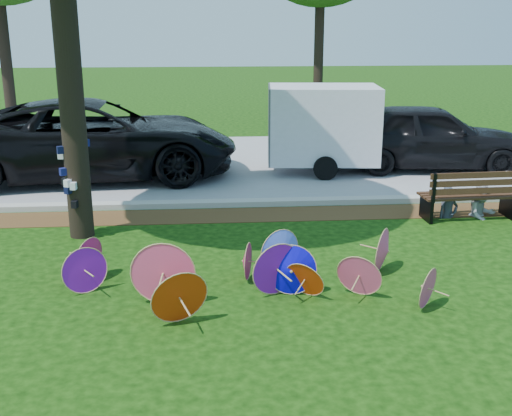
{
  "coord_description": "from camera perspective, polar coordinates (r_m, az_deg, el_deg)",
  "views": [
    {
      "loc": [
        -0.26,
        -7.99,
        3.9
      ],
      "look_at": [
        0.5,
        2.0,
        0.9
      ],
      "focal_mm": 45.0,
      "sensor_mm": 36.0,
      "label": 1
    }
  ],
  "objects": [
    {
      "name": "ground",
      "position": [
        8.89,
        -2.26,
        -9.35
      ],
      "size": [
        90.0,
        90.0,
        0.0
      ],
      "primitive_type": "plane",
      "color": "black",
      "rests_on": "ground"
    },
    {
      "name": "mulch_strip",
      "position": [
        13.08,
        -3.02,
        -0.67
      ],
      "size": [
        90.0,
        1.0,
        0.01
      ],
      "primitive_type": "cube",
      "color": "#472D16",
      "rests_on": "ground"
    },
    {
      "name": "curb",
      "position": [
        13.74,
        -3.1,
        0.42
      ],
      "size": [
        90.0,
        0.3,
        0.12
      ],
      "primitive_type": "cube",
      "color": "#B7B5AD",
      "rests_on": "ground"
    },
    {
      "name": "street",
      "position": [
        17.77,
        -3.42,
        3.98
      ],
      "size": [
        90.0,
        8.0,
        0.01
      ],
      "primitive_type": "cube",
      "color": "gray",
      "rests_on": "ground"
    },
    {
      "name": "parasol_pile",
      "position": [
        9.35,
        -1.13,
        -5.48
      ],
      "size": [
        5.4,
        2.19,
        0.93
      ],
      "color": "#D0205F",
      "rests_on": "ground"
    },
    {
      "name": "black_van",
      "position": [
        16.53,
        -14.13,
        5.98
      ],
      "size": [
        7.23,
        3.72,
        1.95
      ],
      "primitive_type": "imported",
      "rotation": [
        0.0,
        0.0,
        1.64
      ],
      "color": "black",
      "rests_on": "ground"
    },
    {
      "name": "dark_pickup",
      "position": [
        17.58,
        15.05,
        6.18
      ],
      "size": [
        5.29,
        2.56,
        1.74
      ],
      "primitive_type": "imported",
      "rotation": [
        0.0,
        0.0,
        1.47
      ],
      "color": "black",
      "rests_on": "ground"
    },
    {
      "name": "cargo_trailer",
      "position": [
        16.63,
        6.01,
        7.44
      ],
      "size": [
        2.88,
        1.97,
        2.52
      ],
      "primitive_type": "cube",
      "rotation": [
        0.0,
        0.0,
        -0.09
      ],
      "color": "white",
      "rests_on": "ground"
    },
    {
      "name": "park_bench",
      "position": [
        13.49,
        18.29,
        1.22
      ],
      "size": [
        1.96,
        0.83,
        1.01
      ],
      "primitive_type": null,
      "rotation": [
        0.0,
        0.0,
        0.05
      ],
      "color": "black",
      "rests_on": "ground"
    },
    {
      "name": "person_left",
      "position": [
        13.37,
        16.87,
        1.75
      ],
      "size": [
        0.52,
        0.41,
        1.24
      ],
      "primitive_type": "imported",
      "rotation": [
        0.0,
        0.0,
        0.28
      ],
      "color": "#363C4A",
      "rests_on": "ground"
    },
    {
      "name": "person_right",
      "position": [
        13.63,
        19.63,
        1.92
      ],
      "size": [
        0.74,
        0.64,
        1.31
      ],
      "primitive_type": "imported",
      "rotation": [
        0.0,
        0.0,
        0.26
      ],
      "color": "#B0AFB8",
      "rests_on": "ground"
    }
  ]
}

